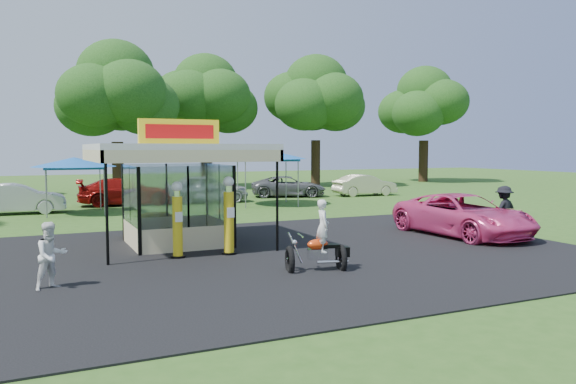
% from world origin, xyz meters
% --- Properties ---
extents(ground, '(120.00, 120.00, 0.00)m').
position_xyz_m(ground, '(0.00, 0.00, 0.00)').
color(ground, '#2E551A').
rests_on(ground, ground).
extents(asphalt_apron, '(20.00, 14.00, 0.04)m').
position_xyz_m(asphalt_apron, '(0.00, 2.00, 0.02)').
color(asphalt_apron, black).
rests_on(asphalt_apron, ground).
extents(gas_station_kiosk, '(5.40, 5.40, 4.18)m').
position_xyz_m(gas_station_kiosk, '(-2.00, 4.99, 1.78)').
color(gas_station_kiosk, white).
rests_on(gas_station_kiosk, ground).
extents(gas_pump_left, '(0.43, 0.43, 2.29)m').
position_xyz_m(gas_pump_left, '(-2.55, 2.67, 1.10)').
color(gas_pump_left, black).
rests_on(gas_pump_left, ground).
extents(gas_pump_right, '(0.45, 0.45, 2.41)m').
position_xyz_m(gas_pump_right, '(-1.01, 2.55, 1.15)').
color(gas_pump_right, black).
rests_on(gas_pump_right, ground).
extents(motorcycle, '(1.74, 1.13, 1.98)m').
position_xyz_m(motorcycle, '(0.46, -0.58, 0.77)').
color(motorcycle, black).
rests_on(motorcycle, ground).
extents(spare_tires, '(0.91, 0.55, 0.78)m').
position_xyz_m(spare_tires, '(-2.47, 3.90, 0.38)').
color(spare_tires, black).
rests_on(spare_tires, ground).
extents(a_frame_sign, '(0.63, 0.63, 1.05)m').
position_xyz_m(a_frame_sign, '(9.24, 1.34, 0.53)').
color(a_frame_sign, '#593819').
rests_on(a_frame_sign, ground).
extents(kiosk_car, '(2.82, 1.13, 0.96)m').
position_xyz_m(kiosk_car, '(-2.00, 7.20, 0.48)').
color(kiosk_car, yellow).
rests_on(kiosk_car, ground).
extents(pink_sedan, '(2.82, 5.72, 1.56)m').
position_xyz_m(pink_sedan, '(8.04, 2.45, 0.78)').
color(pink_sedan, '#E13D7F').
rests_on(pink_sedan, ground).
extents(spectator_west, '(0.95, 0.87, 1.57)m').
position_xyz_m(spectator_west, '(-6.05, 0.35, 0.78)').
color(spectator_west, white).
rests_on(spectator_west, ground).
extents(spectator_east_a, '(1.25, 0.81, 1.82)m').
position_xyz_m(spectator_east_a, '(9.93, 2.33, 0.91)').
color(spectator_east_a, black).
rests_on(spectator_east_a, ground).
extents(bg_car_a, '(4.64, 1.83, 1.50)m').
position_xyz_m(bg_car_a, '(-7.05, 17.17, 0.75)').
color(bg_car_a, beige).
rests_on(bg_car_a, ground).
extents(bg_car_b, '(5.51, 2.66, 1.55)m').
position_xyz_m(bg_car_b, '(-1.46, 19.28, 0.77)').
color(bg_car_b, maroon).
rests_on(bg_car_b, ground).
extents(bg_car_c, '(5.13, 2.42, 1.70)m').
position_xyz_m(bg_car_c, '(3.15, 18.92, 0.85)').
color(bg_car_c, '#ADADB1').
rests_on(bg_car_c, ground).
extents(bg_car_d, '(5.43, 3.75, 1.38)m').
position_xyz_m(bg_car_d, '(9.30, 20.49, 0.69)').
color(bg_car_d, '#5E5F61').
rests_on(bg_car_d, ground).
extents(bg_car_e, '(4.43, 1.70, 1.44)m').
position_xyz_m(bg_car_e, '(14.41, 19.10, 0.72)').
color(bg_car_e, beige).
rests_on(bg_car_e, ground).
extents(tent_west, '(4.01, 4.01, 2.80)m').
position_xyz_m(tent_west, '(-4.42, 16.03, 2.54)').
color(tent_west, gray).
rests_on(tent_west, ground).
extents(tent_east, '(4.53, 4.53, 3.17)m').
position_xyz_m(tent_east, '(5.90, 16.12, 2.87)').
color(tent_east, gray).
rests_on(tent_east, ground).
extents(oak_far_c, '(8.85, 8.85, 10.43)m').
position_xyz_m(oak_far_c, '(-0.83, 26.90, 6.62)').
color(oak_far_c, black).
rests_on(oak_far_c, ground).
extents(oak_far_d, '(8.89, 8.89, 10.59)m').
position_xyz_m(oak_far_d, '(6.69, 30.79, 6.75)').
color(oak_far_d, black).
rests_on(oak_far_d, ground).
extents(oak_far_e, '(9.16, 9.16, 10.91)m').
position_xyz_m(oak_far_e, '(15.91, 29.23, 6.96)').
color(oak_far_e, black).
rests_on(oak_far_e, ground).
extents(oak_far_f, '(9.00, 9.00, 10.85)m').
position_xyz_m(oak_far_f, '(28.27, 30.36, 6.96)').
color(oak_far_f, black).
rests_on(oak_far_f, ground).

